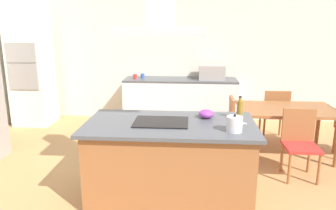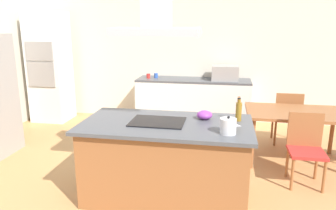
{
  "view_description": "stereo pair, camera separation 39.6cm",
  "coord_description": "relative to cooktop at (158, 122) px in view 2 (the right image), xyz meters",
  "views": [
    {
      "loc": [
        0.23,
        -3.44,
        1.98
      ],
      "look_at": [
        -0.05,
        0.4,
        1.0
      ],
      "focal_mm": 34.66,
      "sensor_mm": 36.0,
      "label": 1
    },
    {
      "loc": [
        0.63,
        -3.39,
        1.98
      ],
      "look_at": [
        -0.05,
        0.4,
        1.0
      ],
      "focal_mm": 34.66,
      "sensor_mm": 36.0,
      "label": 2
    }
  ],
  "objects": [
    {
      "name": "olive_oil_bottle",
      "position": [
        0.89,
        0.22,
        0.11
      ],
      "size": [
        0.07,
        0.07,
        0.27
      ],
      "color": "olive",
      "rests_on": "kitchen_island"
    },
    {
      "name": "chair_at_left_end",
      "position": [
        0.83,
        1.32,
        -0.4
      ],
      "size": [
        0.42,
        0.42,
        0.89
      ],
      "color": "red",
      "rests_on": "ground"
    },
    {
      "name": "wall_oven_stack",
      "position": [
        -2.8,
        2.65,
        0.2
      ],
      "size": [
        0.7,
        0.66,
        2.2
      ],
      "color": "silver",
      "rests_on": "ground"
    },
    {
      "name": "coffee_mug_red",
      "position": [
        -0.79,
        2.84,
        0.04
      ],
      "size": [
        0.08,
        0.08,
        0.09
      ],
      "primitive_type": "cylinder",
      "color": "red",
      "rests_on": "back_counter"
    },
    {
      "name": "chair_facing_back_wall",
      "position": [
        1.75,
        1.99,
        -0.4
      ],
      "size": [
        0.42,
        0.42,
        0.89
      ],
      "color": "red",
      "rests_on": "ground"
    },
    {
      "name": "countertop_microwave",
      "position": [
        0.72,
        2.88,
        0.13
      ],
      "size": [
        0.5,
        0.38,
        0.28
      ],
      "primitive_type": "cube",
      "color": "#9E9993",
      "rests_on": "back_counter"
    },
    {
      "name": "chair_facing_island",
      "position": [
        1.75,
        0.66,
        -0.4
      ],
      "size": [
        0.42,
        0.42,
        0.89
      ],
      "color": "red",
      "rests_on": "ground"
    },
    {
      "name": "ground",
      "position": [
        0.1,
        1.5,
        -0.91
      ],
      "size": [
        16.0,
        16.0,
        0.0
      ],
      "primitive_type": "plane",
      "color": "tan"
    },
    {
      "name": "dining_table",
      "position": [
        1.75,
        1.32,
        -0.24
      ],
      "size": [
        1.4,
        0.9,
        0.75
      ],
      "color": "#995B33",
      "rests_on": "ground"
    },
    {
      "name": "wall_back",
      "position": [
        0.1,
        3.25,
        0.44
      ],
      "size": [
        7.2,
        0.1,
        2.7
      ],
      "primitive_type": "cube",
      "color": "beige",
      "rests_on": "ground"
    },
    {
      "name": "back_counter",
      "position": [
        0.11,
        2.88,
        -0.46
      ],
      "size": [
        2.22,
        0.62,
        0.9
      ],
      "color": "silver",
      "rests_on": "ground"
    },
    {
      "name": "kitchen_island",
      "position": [
        0.1,
        0.0,
        -0.45
      ],
      "size": [
        1.9,
        1.01,
        0.9
      ],
      "color": "#995B33",
      "rests_on": "ground"
    },
    {
      "name": "cooktop",
      "position": [
        0.0,
        0.0,
        0.0
      ],
      "size": [
        0.6,
        0.44,
        0.01
      ],
      "primitive_type": "cube",
      "color": "black",
      "rests_on": "kitchen_island"
    },
    {
      "name": "tea_kettle",
      "position": [
        0.77,
        -0.25,
        0.07
      ],
      "size": [
        0.21,
        0.16,
        0.18
      ],
      "color": "silver",
      "rests_on": "kitchen_island"
    },
    {
      "name": "coffee_mug_blue",
      "position": [
        -0.65,
        2.92,
        0.04
      ],
      "size": [
        0.08,
        0.08,
        0.09
      ],
      "primitive_type": "cylinder",
      "color": "#2D56B2",
      "rests_on": "back_counter"
    },
    {
      "name": "range_hood",
      "position": [
        0.0,
        0.0,
        1.2
      ],
      "size": [
        0.9,
        0.55,
        0.78
      ],
      "color": "#ADADB2"
    },
    {
      "name": "mixing_bowl",
      "position": [
        0.51,
        0.22,
        0.04
      ],
      "size": [
        0.18,
        0.18,
        0.1
      ],
      "primitive_type": "ellipsoid",
      "color": "purple",
      "rests_on": "kitchen_island"
    }
  ]
}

